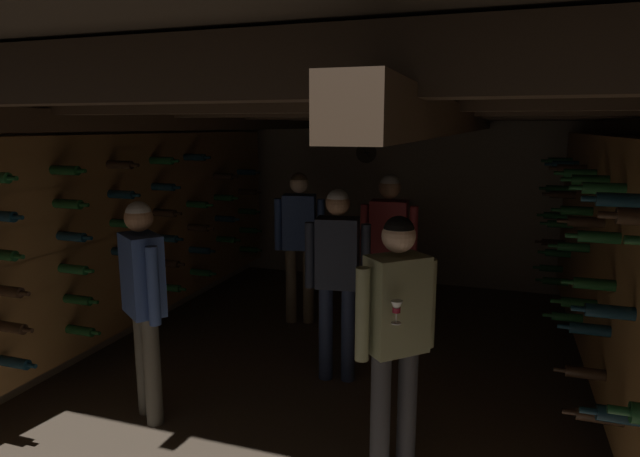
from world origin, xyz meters
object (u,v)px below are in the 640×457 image
(wine_crate_stack, at_px, (391,273))
(person_guest_near_right, at_px, (396,324))
(person_guest_far_right, at_px, (388,245))
(display_bottle, at_px, (398,225))
(person_guest_far_left, at_px, (300,233))
(person_guest_near_left, at_px, (143,291))
(person_host_center, at_px, (337,268))

(wine_crate_stack, xyz_separation_m, person_guest_near_right, (0.61, -2.97, 0.53))
(wine_crate_stack, height_order, person_guest_far_right, person_guest_far_right)
(display_bottle, xyz_separation_m, person_guest_far_left, (-0.95, -0.61, -0.04))
(display_bottle, bearing_deg, person_guest_far_right, -84.83)
(display_bottle, relative_size, person_guest_far_left, 0.21)
(person_guest_far_right, distance_m, person_guest_near_left, 2.30)
(person_host_center, distance_m, person_guest_near_left, 1.53)
(display_bottle, xyz_separation_m, person_guest_near_left, (-1.29, -2.83, -0.06))
(wine_crate_stack, bearing_deg, person_host_center, -92.84)
(person_guest_near_right, relative_size, person_guest_far_left, 0.99)
(wine_crate_stack, height_order, display_bottle, display_bottle)
(display_bottle, height_order, person_guest_far_left, person_guest_far_left)
(wine_crate_stack, bearing_deg, person_guest_near_left, -112.81)
(person_guest_far_right, bearing_deg, wine_crate_stack, 99.09)
(person_host_center, height_order, person_guest_far_left, person_guest_far_left)
(person_guest_near_right, bearing_deg, person_guest_far_right, 102.86)
(person_guest_far_left, bearing_deg, person_guest_far_right, -19.59)
(person_host_center, relative_size, person_guest_near_left, 1.01)
(display_bottle, xyz_separation_m, person_host_center, (-0.17, -1.79, -0.06))
(person_guest_far_right, bearing_deg, person_host_center, -107.74)
(person_guest_near_right, relative_size, person_guest_near_left, 1.00)
(person_host_center, relative_size, person_guest_far_right, 0.97)
(person_guest_near_right, distance_m, person_guest_near_left, 1.82)
(wine_crate_stack, bearing_deg, person_guest_far_left, -142.28)
(person_guest_far_right, height_order, person_guest_near_right, person_guest_far_right)
(wine_crate_stack, relative_size, person_guest_far_left, 0.55)
(display_bottle, distance_m, person_guest_near_right, 2.95)
(person_host_center, relative_size, person_guest_far_left, 0.99)
(wine_crate_stack, relative_size, person_guest_near_left, 0.56)
(wine_crate_stack, relative_size, display_bottle, 2.57)
(person_host_center, bearing_deg, person_guest_near_right, -57.95)
(person_guest_far_right, distance_m, person_guest_far_left, 1.10)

